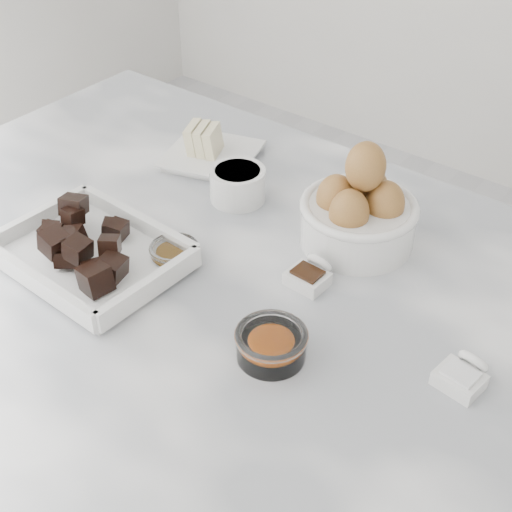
{
  "coord_description": "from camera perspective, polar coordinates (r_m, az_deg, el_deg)",
  "views": [
    {
      "loc": [
        0.46,
        -0.53,
        1.53
      ],
      "look_at": [
        0.02,
        0.03,
        0.98
      ],
      "focal_mm": 50.0,
      "sensor_mm": 36.0,
      "label": 1
    }
  ],
  "objects": [
    {
      "name": "cabinet",
      "position": [
        1.29,
        -1.62,
        -19.34
      ],
      "size": [
        1.1,
        0.7,
        0.9
      ],
      "primitive_type": "cube",
      "color": "beige",
      "rests_on": "ground"
    },
    {
      "name": "marble_slab",
      "position": [
        0.93,
        -2.12,
        -3.36
      ],
      "size": [
        1.2,
        0.8,
        0.04
      ],
      "primitive_type": "cube",
      "color": "white",
      "rests_on": "cabinet"
    },
    {
      "name": "chocolate_dish",
      "position": [
        0.96,
        -13.11,
        0.61
      ],
      "size": [
        0.25,
        0.19,
        0.06
      ],
      "color": "white",
      "rests_on": "marble_slab"
    },
    {
      "name": "butter_plate",
      "position": [
        1.17,
        -3.67,
        8.5
      ],
      "size": [
        0.18,
        0.18,
        0.06
      ],
      "color": "white",
      "rests_on": "marble_slab"
    },
    {
      "name": "sugar_ramekin",
      "position": [
        1.06,
        -1.47,
        5.84
      ],
      "size": [
        0.08,
        0.08,
        0.05
      ],
      "color": "white",
      "rests_on": "marble_slab"
    },
    {
      "name": "egg_bowl",
      "position": [
        0.97,
        8.23,
        3.55
      ],
      "size": [
        0.16,
        0.16,
        0.15
      ],
      "color": "white",
      "rests_on": "marble_slab"
    },
    {
      "name": "honey_bowl",
      "position": [
        0.95,
        -6.53,
        0.14
      ],
      "size": [
        0.07,
        0.07,
        0.03
      ],
      "color": "white",
      "rests_on": "marble_slab"
    },
    {
      "name": "zest_bowl",
      "position": [
        0.81,
        1.23,
        -7.0
      ],
      "size": [
        0.08,
        0.08,
        0.04
      ],
      "color": "white",
      "rests_on": "marble_slab"
    },
    {
      "name": "vanilla_spoon",
      "position": [
        0.91,
        4.37,
        -1.47
      ],
      "size": [
        0.05,
        0.06,
        0.04
      ],
      "color": "white",
      "rests_on": "marble_slab"
    },
    {
      "name": "salt_spoon",
      "position": [
        0.82,
        16.21,
        -9.1
      ],
      "size": [
        0.05,
        0.06,
        0.04
      ],
      "color": "white",
      "rests_on": "marble_slab"
    }
  ]
}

